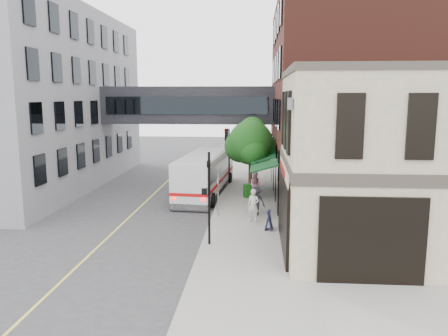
% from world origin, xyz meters
% --- Properties ---
extents(ground, '(120.00, 120.00, 0.00)m').
position_xyz_m(ground, '(0.00, 0.00, 0.00)').
color(ground, '#38383A').
rests_on(ground, ground).
extents(sidewalk_main, '(4.00, 60.00, 0.15)m').
position_xyz_m(sidewalk_main, '(2.00, 14.00, 0.07)').
color(sidewalk_main, gray).
rests_on(sidewalk_main, ground).
extents(corner_building, '(10.19, 8.12, 8.45)m').
position_xyz_m(corner_building, '(8.97, 2.00, 4.21)').
color(corner_building, tan).
rests_on(corner_building, ground).
extents(brick_building, '(13.76, 18.00, 14.00)m').
position_xyz_m(brick_building, '(9.98, 15.00, 6.99)').
color(brick_building, '#4C1F17').
rests_on(brick_building, ground).
extents(opposite_building, '(14.00, 24.00, 14.00)m').
position_xyz_m(opposite_building, '(-17.00, 16.00, 7.00)').
color(opposite_building, gray).
rests_on(opposite_building, ground).
extents(skyway_bridge, '(14.00, 3.18, 3.00)m').
position_xyz_m(skyway_bridge, '(-3.00, 18.00, 6.50)').
color(skyway_bridge, black).
rests_on(skyway_bridge, ground).
extents(traffic_signal_near, '(0.44, 0.22, 4.60)m').
position_xyz_m(traffic_signal_near, '(0.37, 2.00, 2.98)').
color(traffic_signal_near, black).
rests_on(traffic_signal_near, sidewalk_main).
extents(traffic_signal_far, '(0.53, 0.28, 4.50)m').
position_xyz_m(traffic_signal_far, '(0.26, 17.00, 3.34)').
color(traffic_signal_far, black).
rests_on(traffic_signal_far, sidewalk_main).
extents(street_sign_pole, '(0.08, 0.75, 3.00)m').
position_xyz_m(street_sign_pole, '(0.39, 7.00, 1.93)').
color(street_sign_pole, gray).
rests_on(street_sign_pole, sidewalk_main).
extents(street_tree, '(3.80, 3.20, 5.60)m').
position_xyz_m(street_tree, '(2.19, 13.22, 3.91)').
color(street_tree, '#382619').
rests_on(street_tree, sidewalk_main).
extents(lane_marking, '(0.12, 40.00, 0.01)m').
position_xyz_m(lane_marking, '(-5.00, 10.00, 0.01)').
color(lane_marking, '#D8CC4C').
rests_on(lane_marking, ground).
extents(bus, '(3.47, 11.49, 3.05)m').
position_xyz_m(bus, '(-1.13, 13.80, 1.71)').
color(bus, silver).
rests_on(bus, ground).
extents(pedestrian_a, '(0.80, 0.66, 1.88)m').
position_xyz_m(pedestrian_a, '(2.48, 5.98, 1.09)').
color(pedestrian_a, silver).
rests_on(pedestrian_a, sidewalk_main).
extents(pedestrian_b, '(0.96, 0.76, 1.91)m').
position_xyz_m(pedestrian_b, '(2.61, 11.71, 1.11)').
color(pedestrian_b, '#C68098').
rests_on(pedestrian_b, sidewalk_main).
extents(pedestrian_c, '(1.27, 0.99, 1.72)m').
position_xyz_m(pedestrian_c, '(2.65, 7.40, 1.01)').
color(pedestrian_c, black).
rests_on(pedestrian_c, sidewalk_main).
extents(newspaper_box, '(0.62, 0.59, 0.97)m').
position_xyz_m(newspaper_box, '(2.02, 12.05, 0.64)').
color(newspaper_box, '#175F15').
rests_on(newspaper_box, sidewalk_main).
extents(sandwich_board, '(0.44, 0.62, 1.03)m').
position_xyz_m(sandwich_board, '(3.34, 4.54, 0.66)').
color(sandwich_board, black).
rests_on(sandwich_board, sidewalk_main).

